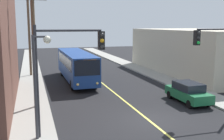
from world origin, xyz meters
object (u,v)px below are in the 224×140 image
at_px(city_bus, 76,65).
at_px(utility_pole_mid, 29,27).
at_px(street_lamp_left, 39,72).
at_px(fire_hydrant, 187,85).
at_px(parked_car_green, 188,92).
at_px(utility_pole_near, 34,37).
at_px(traffic_signal_left_corner, 66,60).
at_px(traffic_signal_right_corner, 221,52).

xyz_separation_m(city_bus, utility_pole_mid, (-4.77, 4.41, 4.09)).
xyz_separation_m(street_lamp_left, fire_hydrant, (13.68, 7.90, -3.16)).
height_order(parked_car_green, utility_pole_mid, utility_pole_mid).
xyz_separation_m(utility_pole_near, traffic_signal_left_corner, (1.51, -5.99, -0.98)).
bearing_deg(street_lamp_left, parked_car_green, 20.59).
height_order(city_bus, traffic_signal_left_corner, traffic_signal_left_corner).
bearing_deg(traffic_signal_right_corner, parked_car_green, 103.52).
bearing_deg(street_lamp_left, traffic_signal_left_corner, 6.92).
height_order(traffic_signal_left_corner, traffic_signal_right_corner, same).
bearing_deg(traffic_signal_right_corner, street_lamp_left, -172.81).
bearing_deg(utility_pole_near, fire_hydrant, 7.22).
relative_size(parked_car_green, traffic_signal_left_corner, 0.74).
xyz_separation_m(parked_car_green, street_lamp_left, (-11.56, -4.34, 2.90)).
distance_m(utility_pole_near, fire_hydrant, 14.65).
bearing_deg(utility_pole_mid, traffic_signal_left_corner, -84.72).
height_order(parked_car_green, traffic_signal_right_corner, traffic_signal_right_corner).
bearing_deg(parked_car_green, city_bus, 123.08).
height_order(parked_car_green, street_lamp_left, street_lamp_left).
bearing_deg(utility_pole_near, street_lamp_left, -89.15).
height_order(city_bus, traffic_signal_right_corner, traffic_signal_right_corner).
bearing_deg(parked_car_green, utility_pole_near, 171.15).
height_order(city_bus, street_lamp_left, street_lamp_left).
distance_m(parked_car_green, traffic_signal_left_corner, 11.51).
xyz_separation_m(city_bus, traffic_signal_right_corner, (7.86, -13.84, 2.49)).
relative_size(utility_pole_near, utility_pole_mid, 0.89).
distance_m(parked_car_green, traffic_signal_right_corner, 4.50).
height_order(traffic_signal_right_corner, street_lamp_left, traffic_signal_right_corner).
height_order(utility_pole_mid, street_lamp_left, utility_pole_mid).
distance_m(utility_pole_mid, traffic_signal_left_corner, 19.77).
xyz_separation_m(city_bus, street_lamp_left, (-4.38, -15.38, 1.92)).
relative_size(utility_pole_near, fire_hydrant, 11.07).
relative_size(traffic_signal_right_corner, street_lamp_left, 1.09).
distance_m(utility_pole_near, street_lamp_left, 6.35).
xyz_separation_m(traffic_signal_right_corner, street_lamp_left, (-12.24, -1.54, -0.56)).
distance_m(city_bus, street_lamp_left, 16.11).
distance_m(city_bus, utility_pole_mid, 7.68).
distance_m(utility_pole_mid, fire_hydrant, 19.18).
xyz_separation_m(traffic_signal_right_corner, fire_hydrant, (1.44, 6.36, -3.72)).
bearing_deg(city_bus, traffic_signal_right_corner, -60.40).
height_order(utility_pole_near, traffic_signal_left_corner, utility_pole_near).
xyz_separation_m(parked_car_green, traffic_signal_right_corner, (0.67, -2.80, 3.46)).
xyz_separation_m(utility_pole_mid, traffic_signal_right_corner, (12.64, -18.25, -1.60)).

